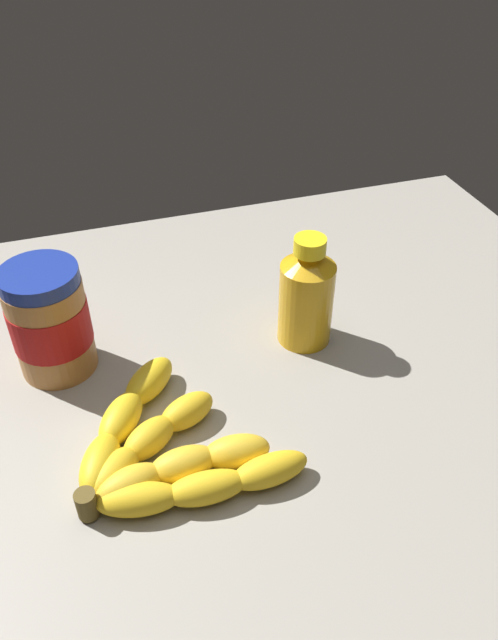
# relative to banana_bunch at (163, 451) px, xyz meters

# --- Properties ---
(ground_plane) EXTENTS (0.91, 0.76, 0.05)m
(ground_plane) POSITION_rel_banana_bunch_xyz_m (0.17, 0.11, -0.04)
(ground_plane) COLOR gray
(banana_bunch) EXTENTS (0.23, 0.21, 0.04)m
(banana_bunch) POSITION_rel_banana_bunch_xyz_m (0.00, 0.00, 0.00)
(banana_bunch) COLOR yellow
(banana_bunch) RESTS_ON ground_plane
(peanut_butter_jar) EXTENTS (0.09, 0.09, 0.14)m
(peanut_butter_jar) POSITION_rel_banana_bunch_xyz_m (-0.09, 0.18, 0.05)
(peanut_butter_jar) COLOR #B27238
(peanut_butter_jar) RESTS_ON ground_plane
(honey_bottle) EXTENTS (0.07, 0.07, 0.14)m
(honey_bottle) POSITION_rel_banana_bunch_xyz_m (0.21, 0.14, 0.05)
(honey_bottle) COLOR gold
(honey_bottle) RESTS_ON ground_plane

